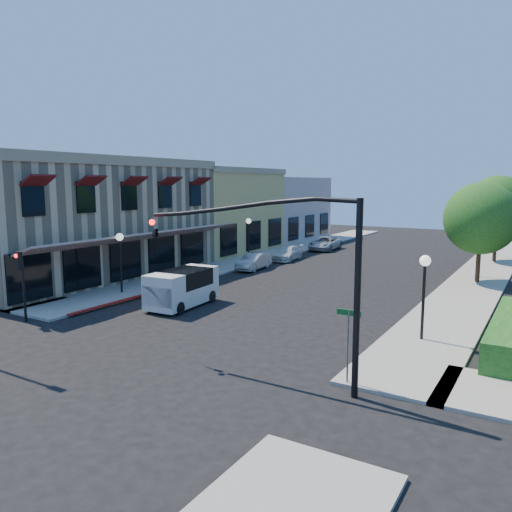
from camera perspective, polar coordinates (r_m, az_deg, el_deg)
The scene contains 22 objects.
ground at distance 18.89m, azimuth -14.56°, elevation -11.80°, with size 120.00×120.00×0.00m, color black.
sidewalk_left at distance 45.28m, azimuth 2.22°, elevation 0.28°, with size 3.50×50.00×0.12m, color gray.
sidewalk_right at distance 40.02m, azimuth 24.76°, elevation -1.56°, with size 3.50×50.00×0.12m, color gray.
curb_red_strip at distance 29.02m, azimuth -12.87°, elevation -4.64°, with size 0.25×10.00×0.06m, color maroon.
corner_brick_building at distance 36.71m, azimuth -19.51°, elevation 4.11°, with size 11.77×18.20×8.10m.
yellow_stucco_building at distance 47.71m, azimuth -5.49°, elevation 5.18°, with size 10.00×12.00×7.60m, color tan.
pink_stucco_building at distance 57.80m, azimuth 1.63°, elevation 5.47°, with size 10.00×12.00×7.00m, color #CBA59A.
hedge at distance 22.28m, azimuth 27.10°, elevation -9.34°, with size 1.40×8.00×1.10m, color #184714.
street_tree_a at distance 34.61m, azimuth 24.33°, elevation 3.93°, with size 4.56×4.56×6.48m.
street_tree_b at distance 44.52m, azimuth 25.91°, elevation 5.11°, with size 4.94×4.94×7.02m.
signal_mast_arm at distance 15.63m, azimuth 4.18°, elevation -0.26°, with size 8.01×0.39×6.00m.
secondary_signal at distance 25.26m, azimuth -25.28°, elevation -1.80°, with size 0.28×0.42×3.32m.
street_name_sign at distance 16.15m, azimuth 10.51°, elevation -8.80°, with size 0.80×0.06×2.50m.
lamppost_left_near at distance 29.67m, azimuth -15.28°, elevation 0.93°, with size 0.44×0.44×3.57m.
lamppost_left_far at distance 40.55m, azimuth -0.86°, elevation 3.15°, with size 0.44×0.44×3.57m.
lamppost_right_near at distance 21.08m, azimuth 18.70°, elevation -2.16°, with size 0.44×0.44×3.57m.
lamppost_right_far at distance 36.74m, azimuth 24.10°, elevation 1.88°, with size 0.44×0.44×3.57m.
white_van at distance 26.33m, azimuth -8.49°, elevation -3.39°, with size 2.15×4.41×1.90m.
parked_car_a at distance 29.54m, azimuth -9.88°, elevation -3.24°, with size 1.29×3.20×1.09m, color black.
parked_car_b at distance 37.09m, azimuth -0.28°, elevation -0.65°, with size 1.29×3.69×1.22m, color #A6A9AB.
parked_car_c at distance 41.77m, azimuth 3.59°, elevation 0.32°, with size 1.64×4.04×1.17m, color silver.
parked_car_d at distance 48.49m, azimuth 7.90°, elevation 1.45°, with size 2.14×4.64×1.29m, color #B5B8BB.
Camera 1 is at (12.82, -12.30, 6.43)m, focal length 35.00 mm.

